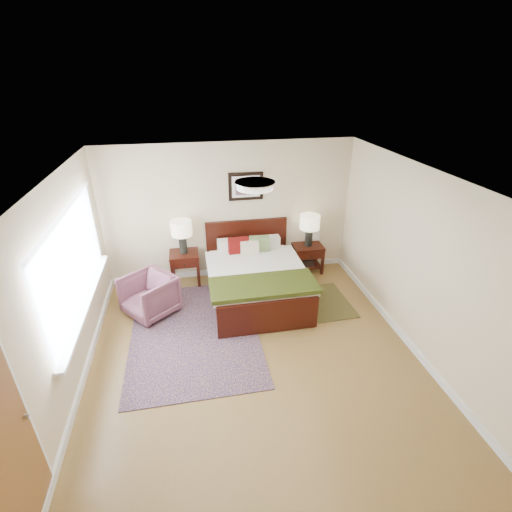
# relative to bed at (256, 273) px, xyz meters

# --- Properties ---
(floor) EXTENTS (5.00, 5.00, 0.00)m
(floor) POSITION_rel_bed_xyz_m (-0.30, -1.53, -0.49)
(floor) COLOR brown
(floor) RESTS_ON ground
(back_wall) EXTENTS (4.50, 0.04, 2.50)m
(back_wall) POSITION_rel_bed_xyz_m (-0.30, 0.97, 0.76)
(back_wall) COLOR #C9BA92
(back_wall) RESTS_ON ground
(front_wall) EXTENTS (4.50, 0.04, 2.50)m
(front_wall) POSITION_rel_bed_xyz_m (-0.30, -4.03, 0.76)
(front_wall) COLOR #C9BA92
(front_wall) RESTS_ON ground
(left_wall) EXTENTS (0.04, 5.00, 2.50)m
(left_wall) POSITION_rel_bed_xyz_m (-2.55, -1.53, 0.76)
(left_wall) COLOR #C9BA92
(left_wall) RESTS_ON ground
(right_wall) EXTENTS (0.04, 5.00, 2.50)m
(right_wall) POSITION_rel_bed_xyz_m (1.95, -1.53, 0.76)
(right_wall) COLOR #C9BA92
(right_wall) RESTS_ON ground
(ceiling) EXTENTS (4.50, 5.00, 0.02)m
(ceiling) POSITION_rel_bed_xyz_m (-0.30, -1.53, 2.01)
(ceiling) COLOR white
(ceiling) RESTS_ON back_wall
(window) EXTENTS (0.11, 2.72, 1.32)m
(window) POSITION_rel_bed_xyz_m (-2.50, -0.83, 0.88)
(window) COLOR silver
(window) RESTS_ON left_wall
(door) EXTENTS (0.06, 1.00, 2.18)m
(door) POSITION_rel_bed_xyz_m (-2.53, -3.27, 0.58)
(door) COLOR silver
(door) RESTS_ON ground
(ceil_fixture) EXTENTS (0.44, 0.44, 0.08)m
(ceil_fixture) POSITION_rel_bed_xyz_m (-0.30, -1.53, 1.97)
(ceil_fixture) COLOR white
(ceil_fixture) RESTS_ON ceiling
(bed) EXTENTS (1.65, 1.98, 1.07)m
(bed) POSITION_rel_bed_xyz_m (0.00, 0.00, 0.00)
(bed) COLOR #360F08
(bed) RESTS_ON ground
(wall_art) EXTENTS (0.62, 0.05, 0.50)m
(wall_art) POSITION_rel_bed_xyz_m (0.00, 0.94, 1.23)
(wall_art) COLOR black
(wall_art) RESTS_ON back_wall
(nightstand_left) EXTENTS (0.52, 0.47, 0.62)m
(nightstand_left) POSITION_rel_bed_xyz_m (-1.18, 0.72, -0.00)
(nightstand_left) COLOR #360F08
(nightstand_left) RESTS_ON ground
(nightstand_right) EXTENTS (0.56, 0.42, 0.55)m
(nightstand_right) POSITION_rel_bed_xyz_m (1.16, 0.73, -0.15)
(nightstand_right) COLOR #360F08
(nightstand_right) RESTS_ON ground
(lamp_left) EXTENTS (0.37, 0.37, 0.61)m
(lamp_left) POSITION_rel_bed_xyz_m (-1.18, 0.74, 0.56)
(lamp_left) COLOR black
(lamp_left) RESTS_ON nightstand_left
(lamp_right) EXTENTS (0.37, 0.37, 0.61)m
(lamp_right) POSITION_rel_bed_xyz_m (1.16, 0.74, 0.50)
(lamp_right) COLOR black
(lamp_right) RESTS_ON nightstand_right
(armchair) EXTENTS (1.03, 1.02, 0.67)m
(armchair) POSITION_rel_bed_xyz_m (-1.76, -0.13, -0.16)
(armchair) COLOR brown
(armchair) RESTS_ON ground
(rug_persian) EXTENTS (1.88, 2.65, 0.01)m
(rug_persian) POSITION_rel_bed_xyz_m (-1.10, -0.77, -0.49)
(rug_persian) COLOR #0D0B3B
(rug_persian) RESTS_ON ground
(rug_navy) EXTENTS (0.77, 1.12, 0.01)m
(rug_navy) POSITION_rel_bed_xyz_m (1.16, -0.36, -0.49)
(rug_navy) COLOR black
(rug_navy) RESTS_ON ground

